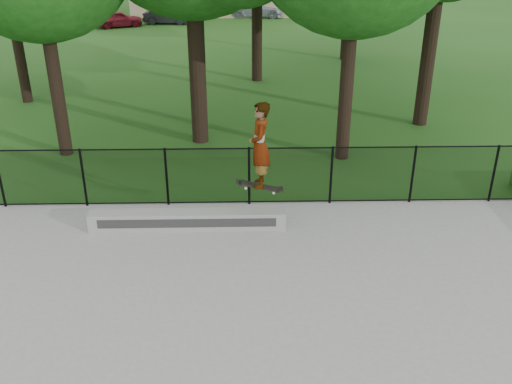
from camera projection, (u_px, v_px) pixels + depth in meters
ground at (254, 379)px, 8.86m from camera, size 100.00×100.00×0.00m
concrete_slab at (254, 377)px, 8.85m from camera, size 14.00×12.00×0.06m
grind_ledge at (188, 220)px, 12.94m from camera, size 4.45×0.40×0.42m
car_a at (118, 19)px, 36.91m from camera, size 3.26×2.30×1.04m
car_b at (167, 16)px, 38.00m from camera, size 2.91×1.28×1.03m
car_c at (256, 9)px, 40.59m from camera, size 3.83×1.99×1.16m
skater_airborne at (260, 146)px, 11.89m from camera, size 0.82×0.68×2.03m
chainlink_fence at (249, 176)px, 13.82m from camera, size 16.06×0.06×1.50m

